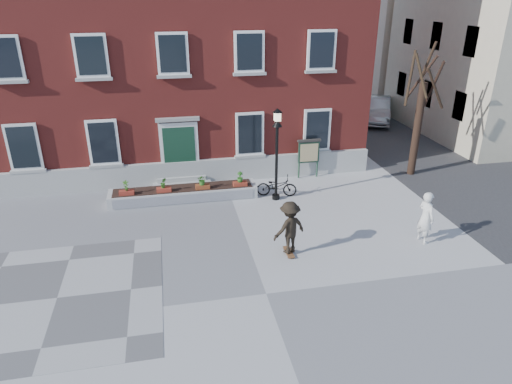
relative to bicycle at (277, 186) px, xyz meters
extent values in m
plane|color=#9E9EA1|center=(-1.96, -6.75, -0.45)|extent=(100.00, 100.00, 0.00)
cube|color=#535355|center=(-7.96, -5.75, -0.45)|extent=(6.00, 6.00, 0.01)
imported|color=black|center=(0.00, 0.00, 0.00)|extent=(1.82, 1.02, 0.91)
imported|color=#A5A7A9|center=(9.54, 10.66, 0.36)|extent=(3.63, 5.22, 1.63)
imported|color=silver|center=(4.15, -4.84, 0.50)|extent=(0.58, 0.77, 1.90)
cube|color=maroon|center=(-3.96, 7.25, 5.55)|extent=(18.00, 10.00, 12.00)
cube|color=#ABABA6|center=(-3.96, 2.13, 0.10)|extent=(18.00, 0.24, 1.10)
cube|color=#9C9C97|center=(-3.96, 2.00, -0.35)|extent=(2.60, 0.80, 0.20)
cube|color=#A9A9A4|center=(-3.96, 2.15, -0.15)|extent=(2.20, 0.50, 0.20)
cube|color=silver|center=(-3.96, 2.17, 1.20)|extent=(1.70, 0.12, 2.50)
cube|color=#123322|center=(-3.96, 2.12, 1.10)|extent=(1.40, 0.06, 2.30)
cube|color=gray|center=(-3.96, 2.13, 2.60)|extent=(1.90, 0.25, 0.15)
cube|color=silver|center=(-10.36, 2.15, 1.75)|extent=(1.30, 0.10, 2.00)
cube|color=black|center=(-10.36, 2.10, 1.75)|extent=(1.08, 0.04, 1.78)
cube|color=#A6A5A0|center=(-10.36, 2.09, 0.69)|extent=(1.44, 0.20, 0.12)
cube|color=silver|center=(-10.36, 2.15, 5.35)|extent=(1.30, 0.10, 1.70)
cube|color=black|center=(-10.36, 2.10, 5.35)|extent=(1.08, 0.04, 1.48)
cube|color=#979792|center=(-10.36, 2.09, 4.44)|extent=(1.44, 0.20, 0.12)
cube|color=white|center=(-7.16, 2.15, 1.75)|extent=(1.30, 0.10, 2.00)
cube|color=black|center=(-7.16, 2.10, 1.75)|extent=(1.08, 0.04, 1.78)
cube|color=#989893|center=(-7.16, 2.09, 0.69)|extent=(1.44, 0.20, 0.12)
cube|color=white|center=(-7.16, 2.15, 5.35)|extent=(1.30, 0.10, 1.70)
cube|color=black|center=(-7.16, 2.10, 5.35)|extent=(1.08, 0.04, 1.48)
cube|color=#9D9D98|center=(-7.16, 2.09, 4.44)|extent=(1.44, 0.20, 0.12)
cube|color=white|center=(-3.96, 2.15, 5.35)|extent=(1.30, 0.10, 1.70)
cube|color=black|center=(-3.96, 2.10, 5.35)|extent=(1.08, 0.04, 1.48)
cube|color=#9F9F9A|center=(-3.96, 2.09, 4.44)|extent=(1.44, 0.20, 0.12)
cube|color=white|center=(-0.76, 2.15, 1.75)|extent=(1.30, 0.10, 2.00)
cube|color=black|center=(-0.76, 2.10, 1.75)|extent=(1.08, 0.04, 1.78)
cube|color=#A3A39E|center=(-0.76, 2.09, 0.69)|extent=(1.44, 0.20, 0.12)
cube|color=white|center=(-0.76, 2.15, 5.35)|extent=(1.30, 0.10, 1.70)
cube|color=black|center=(-0.76, 2.10, 5.35)|extent=(1.08, 0.04, 1.48)
cube|color=#9E9E99|center=(-0.76, 2.09, 4.44)|extent=(1.44, 0.20, 0.12)
cube|color=white|center=(2.44, 2.15, 1.75)|extent=(1.30, 0.10, 2.00)
cube|color=black|center=(2.44, 2.10, 1.75)|extent=(1.08, 0.04, 1.78)
cube|color=#9D9D98|center=(2.44, 2.09, 0.69)|extent=(1.44, 0.20, 0.12)
cube|color=white|center=(2.44, 2.15, 5.35)|extent=(1.30, 0.10, 1.70)
cube|color=black|center=(2.44, 2.10, 5.35)|extent=(1.08, 0.04, 1.48)
cube|color=gray|center=(2.44, 2.09, 4.44)|extent=(1.44, 0.20, 0.12)
cube|color=beige|center=(-3.96, 0.45, -0.20)|extent=(6.20, 1.10, 0.50)
cube|color=silver|center=(-3.96, -0.11, -0.20)|extent=(5.80, 0.02, 0.40)
cube|color=black|center=(-3.96, 0.45, 0.05)|extent=(5.80, 0.90, 0.06)
cube|color=maroon|center=(-6.26, 0.20, 0.15)|extent=(0.60, 0.25, 0.20)
imported|color=#34651E|center=(-6.26, 0.20, 0.47)|extent=(0.24, 0.24, 0.45)
cube|color=maroon|center=(-4.76, 0.20, 0.15)|extent=(0.60, 0.25, 0.20)
imported|color=#2C631D|center=(-4.76, 0.20, 0.47)|extent=(0.25, 0.25, 0.45)
cube|color=brown|center=(-3.16, 0.20, 0.15)|extent=(0.60, 0.25, 0.20)
imported|color=#2D691F|center=(-3.16, 0.20, 0.47)|extent=(0.40, 0.40, 0.45)
cube|color=maroon|center=(-1.56, 0.20, 0.15)|extent=(0.60, 0.25, 0.20)
imported|color=#28631D|center=(-1.56, 0.20, 0.47)|extent=(0.25, 0.25, 0.45)
cylinder|color=black|center=(7.04, 1.25, 1.75)|extent=(0.36, 0.36, 4.40)
cylinder|color=black|center=(7.54, 1.25, 3.83)|extent=(0.12, 1.12, 2.23)
cylinder|color=#311E15|center=(7.21, 1.77, 4.10)|extent=(1.18, 0.49, 1.97)
cylinder|color=#302115|center=(6.54, 1.60, 4.09)|extent=(0.88, 1.14, 2.35)
cylinder|color=#322416|center=(6.73, 1.02, 4.27)|extent=(0.60, 0.77, 1.90)
cylinder|color=black|center=(7.24, 0.62, 3.79)|extent=(1.39, 0.55, 1.95)
cylinder|color=black|center=(7.20, 1.38, 4.92)|extent=(0.43, 0.48, 1.58)
cube|color=#353538|center=(10.04, 11.25, -0.45)|extent=(8.00, 36.00, 0.01)
cube|color=beige|center=(16.04, 19.25, 6.05)|extent=(10.00, 11.00, 13.00)
cube|color=black|center=(11.08, 4.05, 2.05)|extent=(0.08, 1.00, 1.50)
cube|color=black|center=(11.08, 7.25, 2.05)|extent=(0.08, 1.00, 1.50)
cube|color=black|center=(11.08, 10.45, 2.05)|extent=(0.08, 1.00, 1.50)
cube|color=black|center=(11.08, 4.05, 5.35)|extent=(0.08, 1.00, 1.50)
cube|color=black|center=(11.08, 7.25, 5.35)|extent=(0.08, 1.00, 1.50)
cube|color=black|center=(11.08, 10.45, 5.35)|extent=(0.08, 1.00, 1.50)
cylinder|color=black|center=(-0.11, -0.32, -0.35)|extent=(0.32, 0.32, 0.20)
cylinder|color=black|center=(-0.11, -0.32, 1.15)|extent=(0.12, 0.12, 3.20)
cone|color=black|center=(-0.11, -0.32, 2.90)|extent=(0.40, 0.40, 0.30)
cube|color=beige|center=(-0.11, -0.32, 3.15)|extent=(0.24, 0.24, 0.34)
cone|color=black|center=(-0.11, -0.32, 3.40)|extent=(0.40, 0.40, 0.16)
cylinder|color=#1B3723|center=(1.52, 1.80, 0.45)|extent=(0.08, 0.08, 1.80)
cylinder|color=#1B3727|center=(2.42, 1.80, 0.45)|extent=(0.08, 0.08, 1.80)
cube|color=#172E21|center=(1.97, 1.80, 0.80)|extent=(1.00, 0.10, 1.00)
cube|color=#CEC585|center=(1.97, 1.74, 0.80)|extent=(0.85, 0.02, 0.85)
cube|color=#332F2C|center=(1.97, 1.80, 1.37)|extent=(1.10, 0.16, 0.10)
cube|color=brown|center=(-0.73, -4.71, -0.39)|extent=(0.22, 0.78, 0.03)
cylinder|color=black|center=(-0.82, -4.99, -0.43)|extent=(0.03, 0.05, 0.05)
cylinder|color=black|center=(-0.64, -4.99, -0.43)|extent=(0.03, 0.05, 0.05)
cylinder|color=black|center=(-0.82, -4.43, -0.43)|extent=(0.03, 0.05, 0.05)
cylinder|color=black|center=(-0.64, -4.43, -0.43)|extent=(0.03, 0.05, 0.05)
imported|color=black|center=(-0.73, -4.71, 0.54)|extent=(1.36, 1.07, 1.85)
camera|label=1|loc=(-4.45, -17.53, 7.72)|focal=32.00mm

